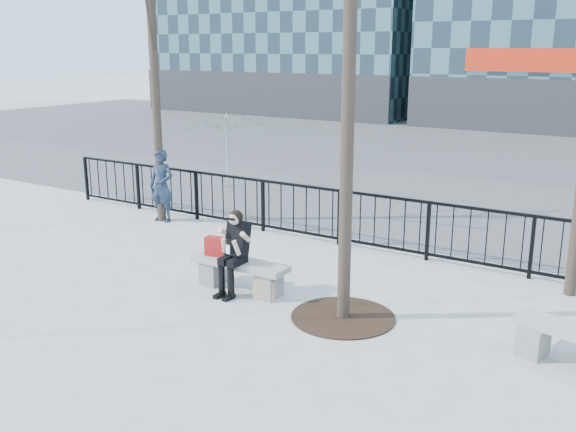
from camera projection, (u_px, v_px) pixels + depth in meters
The scene contains 10 objects.
ground at pixel (240, 290), 10.26m from camera, with size 120.00×120.00×0.00m, color #9C9D98.
street_surface at pixel (493, 157), 22.54m from camera, with size 60.00×23.00×0.01m, color #474747.
railing at pixel (330, 216), 12.58m from camera, with size 14.00×0.06×1.10m.
tree_grate at pixel (343, 317), 9.20m from camera, with size 1.50×1.50×0.02m, color black.
bench_main at pixel (240, 272), 10.19m from camera, with size 1.65×0.46×0.49m.
seated_woman at pixel (233, 253), 9.96m from camera, with size 0.50×0.64×1.34m.
handbag at pixel (217, 246), 10.36m from camera, with size 0.37×0.17×0.30m, color maroon.
shopping_bag at pixel (264, 290), 9.82m from camera, with size 0.34×0.13×0.32m, color beige.
standing_man at pixel (162, 186), 14.12m from camera, with size 0.59×0.39×1.61m, color black.
vendor_umbrella at pixel (225, 150), 17.50m from camera, with size 2.25×2.29×2.06m, color yellow.
Camera 1 is at (5.76, -7.74, 3.77)m, focal length 40.00 mm.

